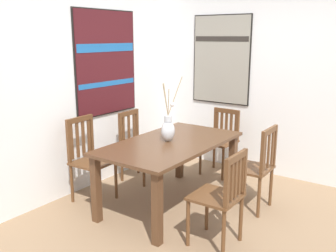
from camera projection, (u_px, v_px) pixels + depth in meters
ground_plane at (211, 227)px, 3.86m from camera, size 6.40×6.40×0.03m
wall_back at (80, 82)px, 4.59m from camera, size 6.40×0.12×2.70m
wall_side at (281, 78)px, 5.02m from camera, size 0.12×6.40×2.70m
dining_table at (171, 151)px, 4.20m from camera, size 1.71×0.95×0.75m
centerpiece_vase at (168, 129)px, 4.17m from camera, size 0.27×0.18×0.71m
chair_0 at (221, 139)px, 5.25m from camera, size 0.44×0.44×0.90m
chair_1 at (89, 158)px, 4.38m from camera, size 0.43×0.43×0.98m
chair_2 at (137, 144)px, 5.02m from camera, size 0.44×0.44×0.92m
chair_3 at (221, 196)px, 3.39m from camera, size 0.42×0.42×0.91m
chair_4 at (256, 167)px, 4.14m from camera, size 0.42×0.42×0.95m
painting_on_back_wall at (106, 63)px, 4.82m from camera, size 1.06×0.05×1.32m
painting_on_side_wall at (221, 60)px, 5.41m from camera, size 0.05×0.90×1.26m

